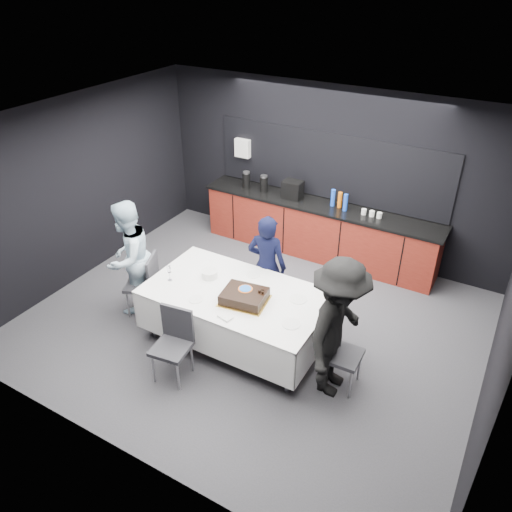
{
  "coord_description": "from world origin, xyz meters",
  "views": [
    {
      "loc": [
        2.79,
        -4.76,
        4.45
      ],
      "look_at": [
        0.0,
        0.1,
        1.05
      ],
      "focal_mm": 35.0,
      "sensor_mm": 36.0,
      "label": 1
    }
  ],
  "objects": [
    {
      "name": "ground",
      "position": [
        0.0,
        0.0,
        0.0
      ],
      "size": [
        6.0,
        6.0,
        0.0
      ],
      "primitive_type": "plane",
      "color": "#424247",
      "rests_on": "ground"
    },
    {
      "name": "room_shell",
      "position": [
        0.0,
        0.0,
        1.86
      ],
      "size": [
        6.04,
        5.04,
        2.82
      ],
      "color": "white",
      "rests_on": "ground"
    },
    {
      "name": "kitchenette",
      "position": [
        -0.02,
        2.22,
        0.54
      ],
      "size": [
        4.1,
        0.64,
        2.05
      ],
      "color": "maroon",
      "rests_on": "ground"
    },
    {
      "name": "party_table",
      "position": [
        0.0,
        -0.4,
        0.64
      ],
      "size": [
        2.32,
        1.32,
        0.78
      ],
      "color": "#99999E",
      "rests_on": "ground"
    },
    {
      "name": "cake_assembly",
      "position": [
        0.19,
        -0.52,
        0.85
      ],
      "size": [
        0.63,
        0.54,
        0.18
      ],
      "color": "gold",
      "rests_on": "party_table"
    },
    {
      "name": "plate_stack",
      "position": [
        -0.48,
        -0.29,
        0.83
      ],
      "size": [
        0.21,
        0.21,
        0.1
      ],
      "primitive_type": "cylinder",
      "color": "white",
      "rests_on": "party_table"
    },
    {
      "name": "loose_plate_near",
      "position": [
        -0.35,
        -0.79,
        0.78
      ],
      "size": [
        0.18,
        0.18,
        0.01
      ],
      "primitive_type": "cylinder",
      "color": "white",
      "rests_on": "party_table"
    },
    {
      "name": "loose_plate_right_a",
      "position": [
        0.75,
        -0.15,
        0.78
      ],
      "size": [
        0.22,
        0.22,
        0.01
      ],
      "primitive_type": "cylinder",
      "color": "white",
      "rests_on": "party_table"
    },
    {
      "name": "loose_plate_right_b",
      "position": [
        0.89,
        -0.63,
        0.78
      ],
      "size": [
        0.22,
        0.22,
        0.01
      ],
      "primitive_type": "cylinder",
      "color": "white",
      "rests_on": "party_table"
    },
    {
      "name": "loose_plate_far",
      "position": [
        -0.01,
        0.05,
        0.78
      ],
      "size": [
        0.19,
        0.19,
        0.01
      ],
      "primitive_type": "cylinder",
      "color": "white",
      "rests_on": "party_table"
    },
    {
      "name": "fork_pile",
      "position": [
        0.16,
        -0.91,
        0.79
      ],
      "size": [
        0.2,
        0.15,
        0.03
      ],
      "primitive_type": "cube",
      "rotation": [
        0.0,
        0.0,
        -0.24
      ],
      "color": "white",
      "rests_on": "party_table"
    },
    {
      "name": "champagne_flute",
      "position": [
        -0.9,
        -0.61,
        0.94
      ],
      "size": [
        0.06,
        0.06,
        0.22
      ],
      "color": "white",
      "rests_on": "party_table"
    },
    {
      "name": "chair_left",
      "position": [
        -1.43,
        -0.5,
        0.53
      ],
      "size": [
        0.55,
        0.55,
        0.92
      ],
      "color": "#2E2E33",
      "rests_on": "ground"
    },
    {
      "name": "chair_right",
      "position": [
        1.42,
        -0.48,
        0.53
      ],
      "size": [
        0.43,
        0.43,
        0.92
      ],
      "color": "#2E2E33",
      "rests_on": "ground"
    },
    {
      "name": "chair_near",
      "position": [
        -0.33,
        -1.3,
        0.53
      ],
      "size": [
        0.47,
        0.47,
        0.92
      ],
      "color": "#2E2E33",
      "rests_on": "ground"
    },
    {
      "name": "person_center",
      "position": [
        0.03,
        0.35,
        0.77
      ],
      "size": [
        0.61,
        0.45,
        1.53
      ],
      "primitive_type": "imported",
      "rotation": [
        0.0,
        0.0,
        3.3
      ],
      "color": "black",
      "rests_on": "ground"
    },
    {
      "name": "person_left",
      "position": [
        -1.69,
        -0.52,
        0.84
      ],
      "size": [
        0.72,
        0.88,
        1.67
      ],
      "primitive_type": "imported",
      "rotation": [
        0.0,
        0.0,
        -1.46
      ],
      "color": "silver",
      "rests_on": "ground"
    },
    {
      "name": "person_right",
      "position": [
        1.43,
        -0.57,
        0.88
      ],
      "size": [
        0.67,
        1.15,
        1.77
      ],
      "primitive_type": "imported",
      "rotation": [
        0.0,
        0.0,
        1.58
      ],
      "color": "black",
      "rests_on": "ground"
    }
  ]
}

